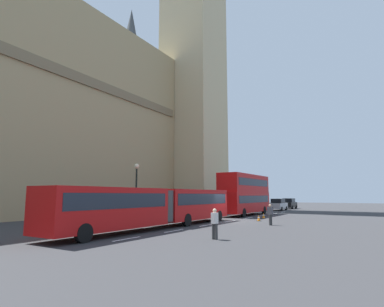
# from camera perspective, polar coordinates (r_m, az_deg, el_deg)

# --- Properties ---
(ground_plane) EXTENTS (160.00, 160.00, 0.00)m
(ground_plane) POSITION_cam_1_polar(r_m,az_deg,el_deg) (29.41, 6.69, -12.38)
(ground_plane) COLOR #333335
(lane_centre_marking) EXTENTS (34.40, 0.16, 0.01)m
(lane_centre_marking) POSITION_cam_1_polar(r_m,az_deg,el_deg) (31.89, 8.80, -11.97)
(lane_centre_marking) COLOR silver
(lane_centre_marking) RESTS_ON ground_plane
(clock_tower) EXTENTS (10.71, 10.71, 73.32)m
(clock_tower) POSITION_cam_1_polar(r_m,az_deg,el_deg) (65.58, 0.30, 25.74)
(clock_tower) COLOR #C6B284
(clock_tower) RESTS_ON ground_plane
(articulated_bus) EXTENTS (18.82, 2.54, 2.90)m
(articulated_bus) POSITION_cam_1_polar(r_m,az_deg,el_deg) (23.47, -6.30, -9.32)
(articulated_bus) COLOR #B20F0F
(articulated_bus) RESTS_ON ground_plane
(double_decker_bus) EXTENTS (10.88, 2.54, 4.90)m
(double_decker_bus) POSITION_cam_1_polar(r_m,az_deg,el_deg) (38.69, 9.80, -7.16)
(double_decker_bus) COLOR #B20F0F
(double_decker_bus) RESTS_ON ground_plane
(sedan_lead) EXTENTS (4.40, 1.86, 1.85)m
(sedan_lead) POSITION_cam_1_polar(r_m,az_deg,el_deg) (52.27, 15.70, -9.07)
(sedan_lead) COLOR #B7B7BC
(sedan_lead) RESTS_ON ground_plane
(sedan_trailing) EXTENTS (4.40, 1.86, 1.85)m
(sedan_trailing) POSITION_cam_1_polar(r_m,az_deg,el_deg) (58.43, 17.54, -8.82)
(sedan_trailing) COLOR black
(sedan_trailing) RESTS_ON ground_plane
(traffic_cone_west) EXTENTS (0.36, 0.36, 0.58)m
(traffic_cone_west) POSITION_cam_1_polar(r_m,az_deg,el_deg) (30.41, 12.24, -11.57)
(traffic_cone_west) COLOR black
(traffic_cone_west) RESTS_ON ground_plane
(traffic_cone_middle) EXTENTS (0.36, 0.36, 0.58)m
(traffic_cone_middle) POSITION_cam_1_polar(r_m,az_deg,el_deg) (33.93, 13.09, -11.12)
(traffic_cone_middle) COLOR black
(traffic_cone_middle) RESTS_ON ground_plane
(street_lamp) EXTENTS (0.44, 0.44, 5.27)m
(street_lamp) POSITION_cam_1_polar(r_m,az_deg,el_deg) (28.35, -10.27, -6.31)
(street_lamp) COLOR black
(street_lamp) RESTS_ON ground_plane
(pedestrian_near_cones) EXTENTS (0.43, 0.36, 1.69)m
(pedestrian_near_cones) POSITION_cam_1_polar(r_m,az_deg,el_deg) (17.62, 4.22, -12.62)
(pedestrian_near_cones) COLOR #333333
(pedestrian_near_cones) RESTS_ON ground_plane
(pedestrian_by_kerb) EXTENTS (0.36, 0.44, 1.69)m
(pedestrian_by_kerb) POSITION_cam_1_polar(r_m,az_deg,el_deg) (26.42, 14.27, -10.75)
(pedestrian_by_kerb) COLOR #333333
(pedestrian_by_kerb) RESTS_ON ground_plane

